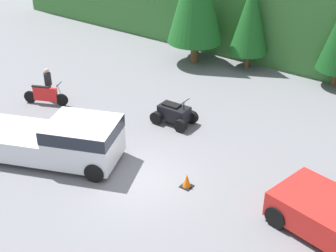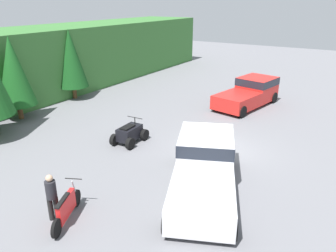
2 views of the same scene
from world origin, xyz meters
name	(u,v)px [view 1 (image 1 of 2)]	position (x,y,z in m)	size (l,w,h in m)	color
ground_plane	(137,179)	(0.00, 0.00, 0.00)	(80.00, 80.00, 0.00)	slate
hillside_backdrop	(312,17)	(0.00, 16.00, 2.48)	(44.00, 6.00, 4.95)	#387033
tree_left	(198,18)	(-5.47, 12.15, 2.36)	(1.77, 1.77, 4.01)	brown
tree_mid_right	(251,17)	(-2.11, 12.35, 2.96)	(2.21, 2.21, 5.03)	brown
pickup_truck_second	(59,139)	(-3.28, -0.77, 0.95)	(6.22, 4.31, 1.80)	silver
dirt_bike	(46,95)	(-7.65, 2.16, 0.47)	(2.10, 1.14, 1.15)	black
quad_atv	(174,114)	(-1.47, 4.33, 0.48)	(1.93, 1.27, 1.23)	black
rider_person	(48,83)	(-7.84, 2.57, 0.92)	(0.49, 0.49, 1.70)	black
traffic_cone	(187,181)	(1.74, 0.73, 0.25)	(0.42, 0.42, 0.55)	black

